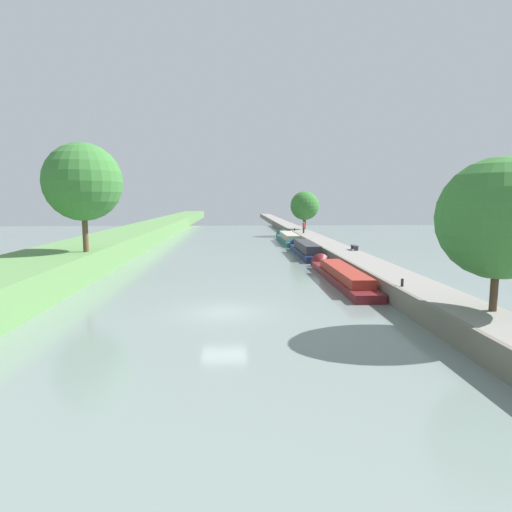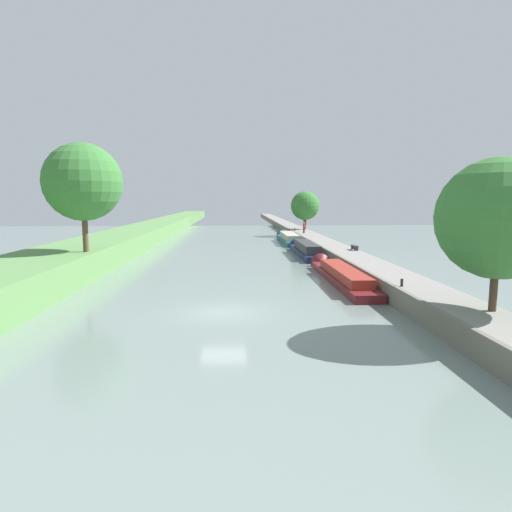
{
  "view_description": "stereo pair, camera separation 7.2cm",
  "coord_description": "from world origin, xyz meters",
  "px_view_note": "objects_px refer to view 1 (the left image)",
  "views": [
    {
      "loc": [
        0.6,
        -23.39,
        6.15
      ],
      "look_at": [
        2.59,
        16.16,
        1.0
      ],
      "focal_mm": 30.5,
      "sensor_mm": 36.0,
      "label": 1
    },
    {
      "loc": [
        0.67,
        -23.39,
        6.15
      ],
      "look_at": [
        2.59,
        16.16,
        1.0
      ],
      "focal_mm": 30.5,
      "sensor_mm": 36.0,
      "label": 2
    }
  ],
  "objects_px": {
    "narrowboat_teal": "(288,238)",
    "mooring_bollard_far": "(295,229)",
    "mooring_bollard_near": "(402,283)",
    "narrowboat_maroon": "(339,274)",
    "narrowboat_navy": "(305,249)",
    "person_walking": "(304,227)",
    "park_bench": "(354,247)"
  },
  "relations": [
    {
      "from": "narrowboat_maroon",
      "to": "narrowboat_teal",
      "type": "distance_m",
      "value": 30.36
    },
    {
      "from": "narrowboat_maroon",
      "to": "person_walking",
      "type": "xyz_separation_m",
      "value": [
        2.36,
        32.1,
        1.56
      ]
    },
    {
      "from": "narrowboat_teal",
      "to": "person_walking",
      "type": "relative_size",
      "value": 9.05
    },
    {
      "from": "narrowboat_navy",
      "to": "person_walking",
      "type": "bearing_deg",
      "value": 81.48
    },
    {
      "from": "narrowboat_navy",
      "to": "park_bench",
      "type": "distance_m",
      "value": 6.89
    },
    {
      "from": "narrowboat_teal",
      "to": "narrowboat_navy",
      "type": "bearing_deg",
      "value": -89.65
    },
    {
      "from": "mooring_bollard_near",
      "to": "park_bench",
      "type": "relative_size",
      "value": 0.3
    },
    {
      "from": "park_bench",
      "to": "mooring_bollard_far",
      "type": "bearing_deg",
      "value": 94.84
    },
    {
      "from": "mooring_bollard_far",
      "to": "park_bench",
      "type": "xyz_separation_m",
      "value": [
        2.27,
        -26.79,
        0.12
      ]
    },
    {
      "from": "narrowboat_navy",
      "to": "park_bench",
      "type": "xyz_separation_m",
      "value": [
        4.06,
        -5.5,
        0.9
      ]
    },
    {
      "from": "narrowboat_teal",
      "to": "mooring_bollard_far",
      "type": "height_order",
      "value": "mooring_bollard_far"
    },
    {
      "from": "narrowboat_maroon",
      "to": "mooring_bollard_near",
      "type": "height_order",
      "value": "mooring_bollard_near"
    },
    {
      "from": "narrowboat_teal",
      "to": "mooring_bollard_near",
      "type": "relative_size",
      "value": 33.38
    },
    {
      "from": "person_walking",
      "to": "narrowboat_navy",
      "type": "bearing_deg",
      "value": -98.52
    },
    {
      "from": "narrowboat_navy",
      "to": "mooring_bollard_near",
      "type": "height_order",
      "value": "mooring_bollard_near"
    },
    {
      "from": "narrowboat_maroon",
      "to": "mooring_bollard_far",
      "type": "distance_m",
      "value": 36.83
    },
    {
      "from": "narrowboat_teal",
      "to": "mooring_bollard_near",
      "type": "height_order",
      "value": "mooring_bollard_near"
    },
    {
      "from": "narrowboat_maroon",
      "to": "mooring_bollard_far",
      "type": "bearing_deg",
      "value": 87.42
    },
    {
      "from": "narrowboat_teal",
      "to": "person_walking",
      "type": "xyz_separation_m",
      "value": [
        2.58,
        1.75,
        1.48
      ]
    },
    {
      "from": "narrowboat_teal",
      "to": "mooring_bollard_near",
      "type": "distance_m",
      "value": 38.61
    },
    {
      "from": "person_walking",
      "to": "mooring_bollard_near",
      "type": "height_order",
      "value": "person_walking"
    },
    {
      "from": "narrowboat_teal",
      "to": "narrowboat_maroon",
      "type": "bearing_deg",
      "value": -89.58
    },
    {
      "from": "mooring_bollard_near",
      "to": "narrowboat_navy",
      "type": "bearing_deg",
      "value": 94.32
    },
    {
      "from": "narrowboat_navy",
      "to": "narrowboat_teal",
      "type": "height_order",
      "value": "narrowboat_navy"
    },
    {
      "from": "narrowboat_teal",
      "to": "person_walking",
      "type": "height_order",
      "value": "person_walking"
    },
    {
      "from": "narrowboat_maroon",
      "to": "park_bench",
      "type": "bearing_deg",
      "value": 68.54
    },
    {
      "from": "narrowboat_maroon",
      "to": "narrowboat_teal",
      "type": "height_order",
      "value": "narrowboat_teal"
    },
    {
      "from": "mooring_bollard_far",
      "to": "park_bench",
      "type": "height_order",
      "value": "park_bench"
    },
    {
      "from": "narrowboat_navy",
      "to": "narrowboat_teal",
      "type": "distance_m",
      "value": 14.87
    },
    {
      "from": "mooring_bollard_near",
      "to": "mooring_bollard_far",
      "type": "height_order",
      "value": "same"
    },
    {
      "from": "narrowboat_maroon",
      "to": "park_bench",
      "type": "distance_m",
      "value": 10.78
    },
    {
      "from": "narrowboat_maroon",
      "to": "mooring_bollard_far",
      "type": "relative_size",
      "value": 33.88
    }
  ]
}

